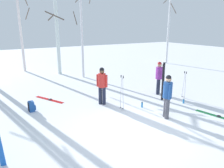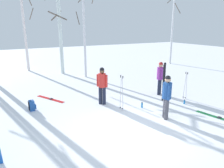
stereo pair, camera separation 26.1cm
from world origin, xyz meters
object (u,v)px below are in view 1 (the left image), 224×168
Objects in this scene: ski_pair_planted_1 at (163,82)px; birch_tree_3 at (20,25)px; backpack_0 at (32,107)px; ski_pair_lying_0 at (49,100)px; water_bottle_0 at (184,101)px; person_1 at (159,76)px; person_2 at (167,94)px; birch_tree_5 at (82,29)px; ski_pair_lying_1 at (220,117)px; birch_tree_6 at (169,24)px; birch_tree_4 at (56,23)px; ski_poles_0 at (122,92)px; person_0 at (102,84)px; water_bottle_1 at (142,105)px; ski_poles_1 at (184,84)px.

ski_pair_planted_1 is 11.79m from birch_tree_3.
ski_pair_planted_1 is 6.01m from backpack_0.
water_bottle_0 reaches higher than ski_pair_lying_0.
person_1 is 1.02× the size of ski_pair_lying_0.
person_2 is at bearing -74.56° from birch_tree_3.
ski_pair_lying_1 is at bearing -77.46° from birch_tree_5.
birch_tree_6 is at bearing 21.00° from ski_pair_lying_0.
birch_tree_3 is (1.07, 8.80, 3.33)m from backpack_0.
backpack_0 is 14.97m from birch_tree_6.
ski_pair_lying_0 is at bearing 134.19° from ski_pair_lying_1.
backpack_0 is at bearing -132.97° from birch_tree_5.
birch_tree_4 reaches higher than birch_tree_6.
ski_poles_0 is at bearing -142.89° from birch_tree_6.
person_0 reaches higher than water_bottle_0.
ski_poles_0 is 0.24× the size of birch_tree_5.
birch_tree_3 reaches higher than water_bottle_1.
person_2 is (1.46, -2.56, 0.00)m from person_0.
ski_pair_planted_1 reaches higher than ski_pair_lying_0.
person_0 is 1.02× the size of ski_pair_lying_0.
ski_pair_lying_0 is 1.12× the size of ski_poles_0.
ski_poles_0 is 12.83m from birch_tree_6.
birch_tree_6 is (10.22, -0.63, -0.06)m from birch_tree_4.
ski_poles_1 is at bearing -16.29° from ski_pair_planted_1.
person_1 reaches higher than ski_poles_0.
water_bottle_0 is 12.96m from birch_tree_3.
birch_tree_4 is (-1.27, 9.76, 2.67)m from person_2.
person_0 reaches higher than ski_poles_1.
water_bottle_1 is at bearing -82.33° from birch_tree_4.
person_1 is at bearing -8.30° from backpack_0.
ski_pair_lying_1 is 3.11m from water_bottle_1.
birch_tree_6 reaches higher than ski_pair_lying_0.
ski_pair_planted_1 reaches higher than person_2.
ski_pair_lying_0 is 0.23× the size of birch_tree_4.
water_bottle_0 is at bearing -22.22° from backpack_0.
person_0 is 7.68m from birch_tree_4.
birch_tree_5 reaches higher than backpack_0.
water_bottle_1 is at bearing -24.99° from backpack_0.
birch_tree_4 is (0.19, 7.20, 2.67)m from person_0.
water_bottle_0 reaches higher than ski_pair_lying_1.
ski_pair_planted_1 is 2.33m from ski_poles_0.
ski_poles_1 reaches higher than backpack_0.
ski_poles_0 is 0.21× the size of birch_tree_6.
ski_pair_lying_1 is 0.28× the size of birch_tree_3.
birch_tree_5 is at bearing 75.98° from person_0.
birch_tree_4 is 2.21m from birch_tree_5.
birch_tree_4 is at bearing 88.47° from person_0.
person_2 is 5.57m from backpack_0.
birch_tree_6 is at bearing -13.60° from birch_tree_3.
birch_tree_4 is (-3.05, 7.35, 2.67)m from person_1.
water_bottle_1 is (1.33, -1.24, -0.86)m from person_0.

